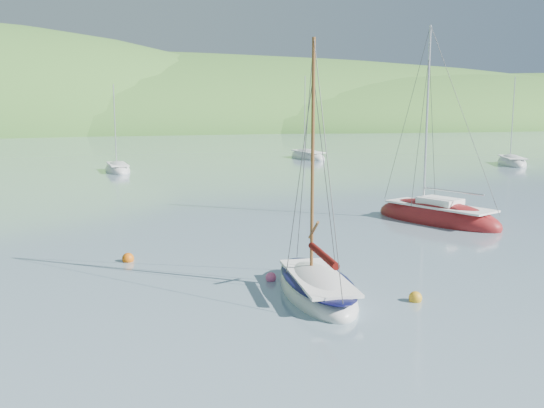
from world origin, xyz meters
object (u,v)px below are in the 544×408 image
object	(u,v)px
sloop_red	(437,218)
distant_sloop_b	(308,157)
daysailer_white	(317,288)
distant_sloop_a	(118,170)
distant_sloop_d	(512,163)

from	to	relation	value
sloop_red	distant_sloop_b	world-z (taller)	sloop_red
daysailer_white	distant_sloop_a	xyz separation A→B (m)	(-4.73, 42.34, -0.05)
distant_sloop_b	distant_sloop_d	xyz separation A→B (m)	(18.70, -13.94, -0.01)
daysailer_white	distant_sloop_b	distance (m)	54.23
daysailer_white	sloop_red	bearing A→B (deg)	48.52
sloop_red	distant_sloop_d	distance (m)	37.24
sloop_red	distant_sloop_b	bearing A→B (deg)	57.56
sloop_red	distant_sloop_a	xyz separation A→B (m)	(-15.81, 31.99, -0.06)
daysailer_white	sloop_red	size ratio (longest dim) A/B	0.80
distant_sloop_b	daysailer_white	bearing A→B (deg)	-115.17
daysailer_white	distant_sloop_b	size ratio (longest dim) A/B	0.85
daysailer_white	distant_sloop_d	bearing A→B (deg)	50.57
daysailer_white	sloop_red	world-z (taller)	sloop_red
distant_sloop_b	distant_sloop_a	bearing A→B (deg)	-164.72
daysailer_white	distant_sloop_d	distance (m)	52.38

